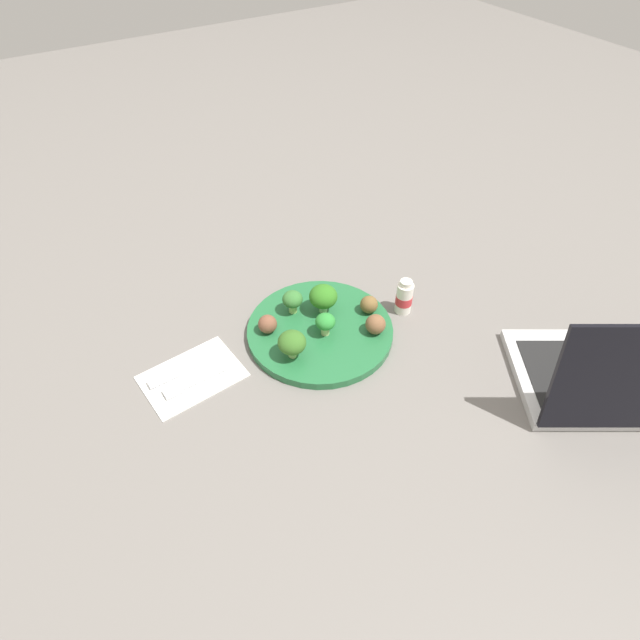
# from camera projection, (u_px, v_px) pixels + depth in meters

# --- Properties ---
(ground_plane) EXTENTS (4.00, 4.00, 0.00)m
(ground_plane) POSITION_uv_depth(u_px,v_px,m) (320.00, 333.00, 1.04)
(ground_plane) COLOR slate
(plate) EXTENTS (0.28, 0.28, 0.02)m
(plate) POSITION_uv_depth(u_px,v_px,m) (320.00, 330.00, 1.03)
(plate) COLOR #236638
(plate) RESTS_ON ground_plane
(broccoli_floret_back_right) EXTENTS (0.05, 0.05, 0.06)m
(broccoli_floret_back_right) POSITION_uv_depth(u_px,v_px,m) (292.00, 343.00, 0.95)
(broccoli_floret_back_right) COLOR #95C26A
(broccoli_floret_back_right) RESTS_ON plate
(broccoli_floret_mid_left) EXTENTS (0.04, 0.04, 0.05)m
(broccoli_floret_mid_left) POSITION_uv_depth(u_px,v_px,m) (293.00, 300.00, 1.04)
(broccoli_floret_mid_left) COLOR #9BC36A
(broccoli_floret_mid_left) RESTS_ON plate
(broccoli_floret_far_rim) EXTENTS (0.06, 0.06, 0.06)m
(broccoli_floret_far_rim) POSITION_uv_depth(u_px,v_px,m) (323.00, 297.00, 1.03)
(broccoli_floret_far_rim) COLOR #8DC682
(broccoli_floret_far_rim) RESTS_ON plate
(broccoli_floret_center) EXTENTS (0.04, 0.04, 0.05)m
(broccoli_floret_center) POSITION_uv_depth(u_px,v_px,m) (323.00, 323.00, 0.99)
(broccoli_floret_center) COLOR #A7BF77
(broccoli_floret_center) RESTS_ON plate
(meatball_front_right) EXTENTS (0.04, 0.04, 0.04)m
(meatball_front_right) POSITION_uv_depth(u_px,v_px,m) (369.00, 305.00, 1.05)
(meatball_front_right) COLOR brown
(meatball_front_right) RESTS_ON plate
(meatball_near_rim) EXTENTS (0.04, 0.04, 0.04)m
(meatball_near_rim) POSITION_uv_depth(u_px,v_px,m) (268.00, 324.00, 1.01)
(meatball_near_rim) COLOR brown
(meatball_near_rim) RESTS_ON plate
(meatball_front_left) EXTENTS (0.04, 0.04, 0.04)m
(meatball_front_left) POSITION_uv_depth(u_px,v_px,m) (375.00, 324.00, 1.00)
(meatball_front_left) COLOR brown
(meatball_front_left) RESTS_ON plate
(napkin) EXTENTS (0.18, 0.14, 0.01)m
(napkin) POSITION_uv_depth(u_px,v_px,m) (192.00, 376.00, 0.96)
(napkin) COLOR white
(napkin) RESTS_ON ground_plane
(fork) EXTENTS (0.12, 0.02, 0.01)m
(fork) POSITION_uv_depth(u_px,v_px,m) (192.00, 382.00, 0.94)
(fork) COLOR silver
(fork) RESTS_ON napkin
(knife) EXTENTS (0.15, 0.02, 0.01)m
(knife) POSITION_uv_depth(u_px,v_px,m) (183.00, 370.00, 0.96)
(knife) COLOR white
(knife) RESTS_ON napkin
(yogurt_bottle) EXTENTS (0.03, 0.03, 0.08)m
(yogurt_bottle) POSITION_uv_depth(u_px,v_px,m) (404.00, 298.00, 1.06)
(yogurt_bottle) COLOR white
(yogurt_bottle) RESTS_ON ground_plane
(laptop) EXTENTS (0.39, 0.36, 0.21)m
(laptop) POSITION_uv_depth(u_px,v_px,m) (620.00, 377.00, 0.91)
(laptop) COLOR silver
(laptop) RESTS_ON ground_plane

